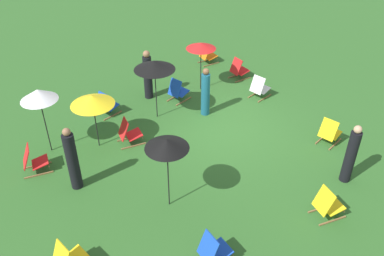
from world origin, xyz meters
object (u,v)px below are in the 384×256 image
Objects in this scene: deckchair_7 at (178,91)px; deckchair_5 at (33,161)px; deckchair_2 at (239,70)px; person_2 at (351,155)px; person_0 at (205,93)px; person_3 at (72,160)px; person_1 at (148,76)px; deckchair_6 at (214,251)px; deckchair_10 at (207,55)px; deckchair_0 at (330,132)px; umbrella_3 at (92,100)px; umbrella_0 at (201,46)px; deckchair_3 at (129,133)px; deckchair_9 at (106,105)px; umbrella_1 at (154,65)px; umbrella_2 at (167,144)px; umbrella_4 at (38,95)px; deckchair_1 at (260,88)px; deckchair_4 at (328,205)px.

deckchair_5 is at bearing 87.08° from deckchair_7.
person_2 reaches higher than deckchair_2.
person_3 is (-1.21, 4.81, 0.08)m from person_0.
deckchair_7 is 0.49× the size of person_1.
deckchair_10 is (8.26, -5.40, 0.00)m from deckchair_6.
person_1 is at bearing 16.84° from deckchair_0.
umbrella_3 is at bearing 44.16° from deckchair_0.
umbrella_3 reaches higher than deckchair_10.
umbrella_0 is at bearing -54.54° from person_0.
umbrella_3 is at bearing 73.30° from deckchair_3.
deckchair_9 is at bearing 30.06° from deckchair_0.
umbrella_1 is at bearing -146.14° from person_2.
umbrella_3 is at bearing 9.96° from umbrella_2.
umbrella_0 is at bearing -82.12° from umbrella_4.
umbrella_1 is (4.01, 3.65, 1.49)m from deckchair_0.
deckchair_9 is (0.23, 5.29, 0.00)m from deckchair_2.
deckchair_2 is 1.00× the size of deckchair_10.
umbrella_2 is 4.47m from person_0.
deckchair_2 is 4.28m from umbrella_1.
deckchair_7 is at bearing -52.57° from deckchair_3.
deckchair_3 is at bearing -113.26° from umbrella_4.
deckchair_9 is at bearing -30.14° from umbrella_3.
deckchair_0 is 0.47× the size of person_3.
umbrella_2 is (-3.74, 1.65, -0.00)m from umbrella_1.
deckchair_7 is 1.75m from umbrella_0.
deckchair_2 is 5.58m from deckchair_3.
person_3 is at bearing -176.20° from umbrella_4.
deckchair_1 is 0.98× the size of deckchair_9.
umbrella_3 is (-1.49, 0.87, 1.19)m from deckchair_9.
deckchair_9 is at bearing 6.50° from deckchair_3.
umbrella_3 is at bearing 43.21° from deckchair_4.
deckchair_2 is at bearing -18.37° from deckchair_0.
umbrella_4 reaches higher than person_2.
deckchair_3 is (3.14, 5.05, 0.00)m from deckchair_0.
person_2 is (-4.92, -4.98, -0.74)m from umbrella_3.
deckchair_3 is 1.49m from umbrella_3.
person_2 is (-1.41, 0.90, 0.45)m from deckchair_0.
person_0 is at bearing 9.48° from deckchair_4.
deckchair_5 is 4.19m from umbrella_2.
deckchair_0 is 4.78m from deckchair_2.
person_2 reaches higher than deckchair_4.
person_0 is (0.19, -2.84, 0.42)m from deckchair_3.
person_0 reaches higher than deckchair_7.
deckchair_5 is 0.46× the size of umbrella_0.
person_3 reaches higher than deckchair_5.
person_1 is at bearing 111.05° from deckchair_10.
deckchair_10 is (6.54, -0.03, 0.00)m from deckchair_0.
deckchair_5 is at bearing 63.58° from person_0.
deckchair_6 is 5.97m from person_0.
umbrella_3 is at bearing 91.14° from deckchair_7.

